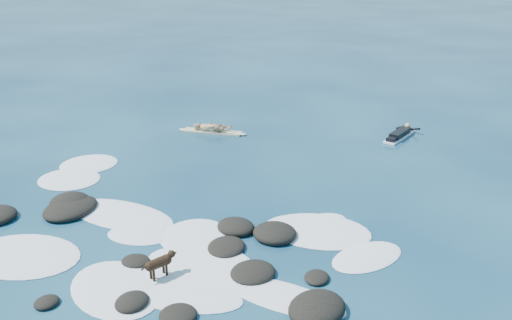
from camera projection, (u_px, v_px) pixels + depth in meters
The scene contains 6 objects.
ground at pixel (158, 221), 17.30m from camera, with size 160.00×160.00×0.00m, color #0A2642.
reef_rocks at pixel (151, 239), 16.05m from camera, with size 13.76×6.89×0.53m.
breaking_foam at pixel (175, 238), 16.29m from camera, with size 13.95×8.65×0.12m.
standing_surfer_rig at pixel (212, 118), 25.03m from camera, with size 3.08×1.36×1.80m.
paddling_surfer_rig at pixel (400, 134), 24.64m from camera, with size 1.15×2.56×0.44m.
dog at pixel (160, 262), 14.20m from camera, with size 0.45×1.06×0.68m.
Camera 1 is at (10.89, -11.42, 7.92)m, focal length 40.00 mm.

